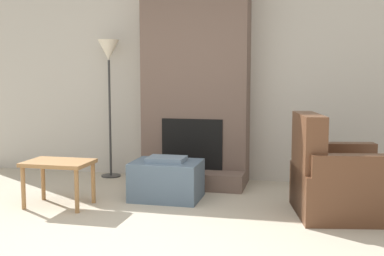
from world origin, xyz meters
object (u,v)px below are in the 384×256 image
at_px(armchair, 336,184).
at_px(side_table, 59,168).
at_px(floor_lamp_left, 109,61).
at_px(ottoman, 167,179).

distance_m(armchair, side_table, 2.82).
bearing_deg(side_table, floor_lamp_left, 91.68).
relative_size(ottoman, floor_lamp_left, 0.41).
bearing_deg(side_table, armchair, 6.75).
relative_size(ottoman, side_table, 1.11).
bearing_deg(floor_lamp_left, armchair, -22.17).
distance_m(ottoman, floor_lamp_left, 1.95).
bearing_deg(armchair, ottoman, 72.97).
bearing_deg(floor_lamp_left, side_table, -88.32).
distance_m(armchair, floor_lamp_left, 3.31).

